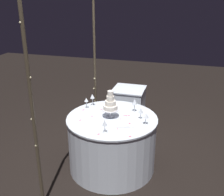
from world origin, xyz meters
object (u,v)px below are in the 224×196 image
wine_glass_2 (146,116)px  cake_knife (127,127)px  wine_glass_1 (135,102)px  wine_glass_3 (86,101)px  side_table (128,109)px  wine_glass_4 (92,97)px  decorative_arch (69,53)px  wine_glass_5 (105,123)px  wine_glass_0 (141,111)px  tiered_cake (110,104)px  main_table (112,143)px

wine_glass_2 → cake_knife: 0.27m
wine_glass_1 → wine_glass_3: size_ratio=1.18×
side_table → wine_glass_4: bearing=158.0°
decorative_arch → wine_glass_5: (-0.40, -0.57, -0.68)m
wine_glass_3 → wine_glass_5: (-0.58, -0.45, 0.00)m
wine_glass_0 → wine_glass_5: 0.56m
decorative_arch → tiered_cake: decorative_arch is taller
wine_glass_3 → tiered_cake: bearing=-113.4°
wine_glass_4 → cake_knife: size_ratio=0.59×
wine_glass_2 → wine_glass_3: size_ratio=0.94×
wine_glass_2 → wine_glass_5: bearing=128.8°
wine_glass_0 → wine_glass_4: wine_glass_4 is taller
side_table → wine_glass_5: wine_glass_5 is taller
decorative_arch → wine_glass_4: 0.75m
wine_glass_3 → wine_glass_0: bearing=-99.3°
decorative_arch → cake_knife: 1.13m
wine_glass_0 → cake_knife: 0.31m
wine_glass_1 → wine_glass_4: 0.61m
wine_glass_1 → wine_glass_4: wine_glass_1 is taller
side_table → cake_knife: bearing=-168.5°
decorative_arch → wine_glass_4: size_ratio=14.39×
wine_glass_1 → cake_knife: bearing=-179.5°
wine_glass_0 → cake_knife: (-0.27, 0.12, -0.11)m
decorative_arch → tiered_cake: (0.02, -0.51, -0.62)m
wine_glass_2 → wine_glass_4: wine_glass_4 is taller
side_table → tiered_cake: bearing=-179.6°
wine_glass_0 → wine_glass_1: (0.21, 0.12, 0.02)m
side_table → wine_glass_2: size_ratio=5.13×
tiered_cake → wine_glass_1: bearing=-46.3°
wine_glass_3 → wine_glass_4: size_ratio=0.91×
side_table → wine_glass_2: wine_glass_2 is taller
tiered_cake → side_table: bearing=0.4°
main_table → decorative_arch: bearing=89.9°
wine_glass_2 → side_table: bearing=21.6°
wine_glass_5 → wine_glass_0: bearing=-35.4°
side_table → wine_glass_1: size_ratio=4.08×
wine_glass_0 → tiered_cake: bearing=96.4°
wine_glass_0 → wine_glass_4: (0.24, 0.72, 0.02)m
tiered_cake → wine_glass_5: (-0.41, -0.06, -0.06)m
decorative_arch → main_table: 1.28m
side_table → wine_glass_0: 1.24m
wine_glass_2 → main_table: bearing=81.5°
tiered_cake → wine_glass_1: (0.25, -0.26, -0.04)m
side_table → wine_glass_3: 1.13m
decorative_arch → main_table: (-0.00, -0.54, -1.16)m
wine_glass_2 → wine_glass_3: (0.25, 0.86, 0.01)m
main_table → side_table: size_ratio=1.59×
decorative_arch → wine_glass_0: bearing=-86.1°
tiered_cake → wine_glass_0: 0.39m
main_table → wine_glass_1: bearing=-41.2°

